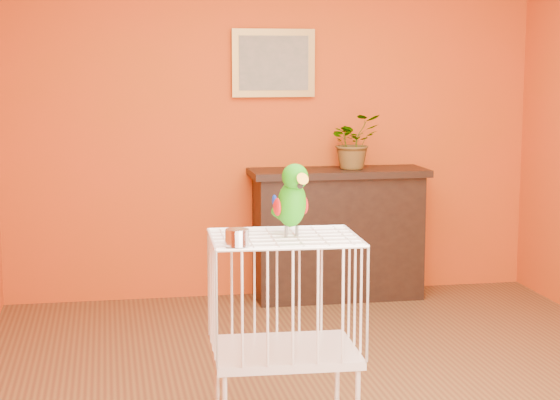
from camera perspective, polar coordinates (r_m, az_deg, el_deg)
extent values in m
plane|color=brown|center=(5.12, 4.10, -11.68)|extent=(4.50, 4.50, 0.00)
plane|color=#D94414|center=(7.02, -0.44, 4.67)|extent=(4.00, 0.00, 4.00)
plane|color=#D94414|center=(2.73, 16.38, -1.49)|extent=(4.00, 0.00, 4.00)
cube|color=black|center=(7.00, 3.54, -2.28)|extent=(1.23, 0.41, 0.92)
cube|color=black|center=(6.93, 3.58, 1.68)|extent=(1.31, 0.47, 0.05)
cube|color=black|center=(6.83, 3.92, -2.56)|extent=(0.86, 0.02, 0.46)
cube|color=#4D161E|center=(6.92, 1.57, -3.26)|extent=(0.05, 0.18, 0.29)
cube|color=#3D5329|center=(6.93, 2.24, -3.24)|extent=(0.05, 0.18, 0.29)
cube|color=#4D161E|center=(6.95, 2.98, -3.21)|extent=(0.05, 0.18, 0.29)
cube|color=#3D5329|center=(6.98, 3.80, -3.17)|extent=(0.05, 0.18, 0.29)
cube|color=#4D161E|center=(7.00, 4.61, -3.14)|extent=(0.05, 0.18, 0.29)
imported|color=#26722D|center=(6.92, 4.56, 3.20)|extent=(0.44, 0.47, 0.32)
cube|color=#AC873D|center=(6.98, -0.40, 8.35)|extent=(0.62, 0.03, 0.50)
cube|color=gray|center=(6.96, -0.38, 8.35)|extent=(0.52, 0.01, 0.40)
cube|color=white|center=(4.26, 0.27, -9.25)|extent=(0.66, 0.52, 0.04)
cube|color=white|center=(4.13, 0.27, -2.31)|extent=(0.66, 0.52, 0.01)
cylinder|color=white|center=(4.51, -3.85, -11.47)|extent=(0.02, 0.02, 0.44)
cylinder|color=white|center=(4.59, 3.50, -11.13)|extent=(0.02, 0.02, 0.44)
cylinder|color=silver|center=(3.89, -2.63, -2.29)|extent=(0.10, 0.10, 0.07)
cylinder|color=#59544C|center=(4.13, 0.38, -1.95)|extent=(0.01, 0.01, 0.05)
cylinder|color=#59544C|center=(4.15, 1.04, -1.90)|extent=(0.01, 0.01, 0.05)
ellipsoid|color=#119202|center=(4.12, 0.71, -0.24)|extent=(0.16, 0.20, 0.24)
ellipsoid|color=#119202|center=(4.07, 0.92, 1.43)|extent=(0.14, 0.14, 0.11)
cone|color=orange|center=(4.02, 1.24, 1.16)|extent=(0.07, 0.09, 0.07)
cone|color=black|center=(4.04, 1.16, 0.89)|extent=(0.03, 0.03, 0.03)
sphere|color=black|center=(4.03, 0.53, 1.55)|extent=(0.02, 0.02, 0.02)
sphere|color=black|center=(4.07, 1.55, 1.60)|extent=(0.02, 0.02, 0.02)
ellipsoid|color=#A50C0C|center=(4.10, -0.17, -0.42)|extent=(0.04, 0.07, 0.08)
ellipsoid|color=navy|center=(4.16, 1.47, -0.31)|extent=(0.04, 0.07, 0.08)
cone|color=#119202|center=(4.20, 0.28, -1.15)|extent=(0.11, 0.18, 0.13)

